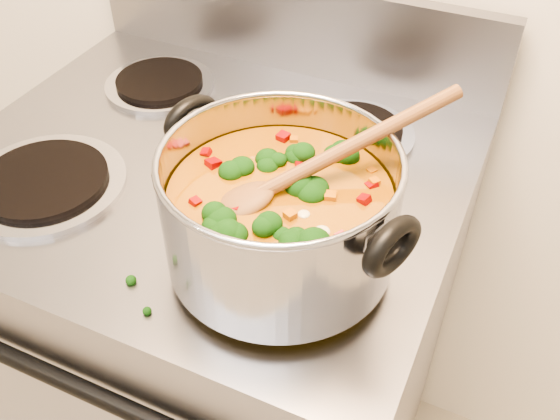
# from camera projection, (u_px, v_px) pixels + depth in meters

# --- Properties ---
(electric_range) EXTENTS (0.75, 0.68, 1.08)m
(electric_range) POSITION_uv_depth(u_px,v_px,m) (226.00, 342.00, 1.23)
(electric_range) COLOR gray
(electric_range) RESTS_ON ground
(stockpot) EXTENTS (0.33, 0.27, 0.16)m
(stockpot) POSITION_uv_depth(u_px,v_px,m) (280.00, 212.00, 0.71)
(stockpot) COLOR #9D9DA5
(stockpot) RESTS_ON electric_range
(wooden_spoon) EXTENTS (0.23, 0.25, 0.11)m
(wooden_spoon) POSITION_uv_depth(u_px,v_px,m) (299.00, 173.00, 0.68)
(wooden_spoon) COLOR brown
(wooden_spoon) RESTS_ON stockpot
(cooktop_crumbs) EXTENTS (0.17, 0.33, 0.01)m
(cooktop_crumbs) POSITION_uv_depth(u_px,v_px,m) (377.00, 289.00, 0.73)
(cooktop_crumbs) COLOR black
(cooktop_crumbs) RESTS_ON electric_range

